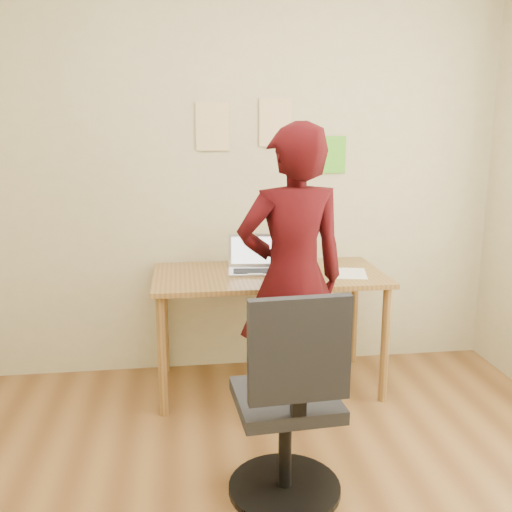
{
  "coord_description": "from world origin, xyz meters",
  "views": [
    {
      "loc": [
        -0.37,
        -1.95,
        1.62
      ],
      "look_at": [
        0.02,
        0.95,
        0.95
      ],
      "focal_mm": 40.0,
      "sensor_mm": 36.0,
      "label": 1
    }
  ],
  "objects": [
    {
      "name": "room",
      "position": [
        0.0,
        0.0,
        1.35
      ],
      "size": [
        3.58,
        3.58,
        2.78
      ],
      "color": "brown",
      "rests_on": "ground"
    },
    {
      "name": "desk",
      "position": [
        0.16,
        1.38,
        0.65
      ],
      "size": [
        1.4,
        0.7,
        0.74
      ],
      "color": "olive",
      "rests_on": "ground"
    },
    {
      "name": "laptop",
      "position": [
        0.07,
        1.45,
        0.79
      ],
      "size": [
        0.32,
        0.29,
        0.21
      ],
      "rotation": [
        0.0,
        0.0,
        -0.09
      ],
      "color": "#A9A9B0",
      "rests_on": "desk"
    },
    {
      "name": "paper_sheet",
      "position": [
        0.65,
        1.31,
        0.74
      ],
      "size": [
        0.24,
        0.3,
        0.0
      ],
      "primitive_type": "cube",
      "rotation": [
        0.0,
        0.0,
        -0.23
      ],
      "color": "white",
      "rests_on": "desk"
    },
    {
      "name": "phone",
      "position": [
        0.35,
        1.17,
        0.74
      ],
      "size": [
        0.11,
        0.13,
        0.01
      ],
      "rotation": [
        0.0,
        0.0,
        0.54
      ],
      "color": "black",
      "rests_on": "desk"
    },
    {
      "name": "wall_note_left",
      "position": [
        -0.15,
        1.74,
        1.61
      ],
      "size": [
        0.21,
        0.0,
        0.3
      ],
      "primitive_type": "cube",
      "color": "#EBC58C",
      "rests_on": "room"
    },
    {
      "name": "wall_note_mid",
      "position": [
        0.26,
        1.74,
        1.64
      ],
      "size": [
        0.21,
        0.0,
        0.3
      ],
      "primitive_type": "cube",
      "color": "#EBC58C",
      "rests_on": "room"
    },
    {
      "name": "wall_note_right",
      "position": [
        0.64,
        1.74,
        1.43
      ],
      "size": [
        0.18,
        0.0,
        0.24
      ],
      "primitive_type": "cube",
      "color": "#58C12B",
      "rests_on": "room"
    },
    {
      "name": "office_chair",
      "position": [
        0.07,
        0.24,
        0.42
      ],
      "size": [
        0.51,
        0.51,
        0.98
      ],
      "rotation": [
        0.0,
        0.0,
        0.07
      ],
      "color": "black",
      "rests_on": "ground"
    },
    {
      "name": "person",
      "position": [
        0.22,
        0.93,
        0.82
      ],
      "size": [
        0.64,
        0.46,
        1.64
      ],
      "primitive_type": "imported",
      "rotation": [
        0.0,
        0.0,
        3.26
      ],
      "color": "#330709",
      "rests_on": "ground"
    }
  ]
}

